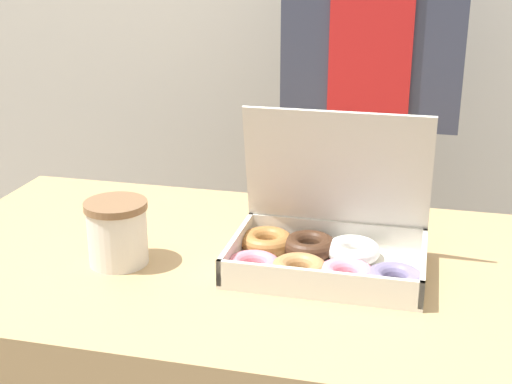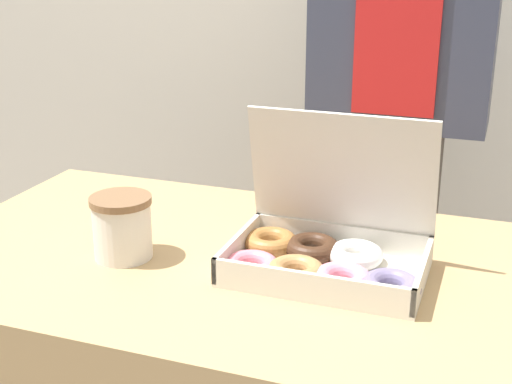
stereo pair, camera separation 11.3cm
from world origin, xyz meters
TOP-DOWN VIEW (x-y plane):
  - donut_box at (0.17, -0.01)m, footprint 0.34×0.22m
  - coffee_cup at (-0.17, -0.06)m, footprint 0.10×0.10m
  - person_customer at (0.19, 0.59)m, footprint 0.40×0.22m

SIDE VIEW (x-z plane):
  - donut_box at x=0.17m, z-range 0.62..0.87m
  - coffee_cup at x=-0.17m, z-range 0.71..0.81m
  - person_customer at x=0.19m, z-range 0.08..1.65m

